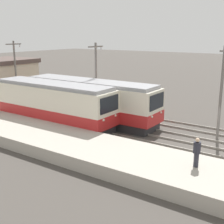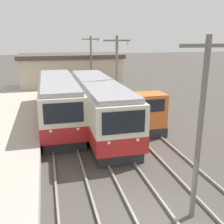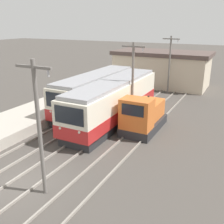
# 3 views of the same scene
# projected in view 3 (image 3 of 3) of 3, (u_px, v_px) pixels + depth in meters

# --- Properties ---
(ground_plane) EXTENTS (200.00, 200.00, 0.00)m
(ground_plane) POSITION_uv_depth(u_px,v_px,m) (22.00, 183.00, 14.19)
(ground_plane) COLOR #47423D
(track_center) EXTENTS (1.54, 60.00, 0.14)m
(track_center) POSITION_uv_depth(u_px,v_px,m) (24.00, 183.00, 14.09)
(track_center) COLOR gray
(track_center) RESTS_ON ground
(track_right) EXTENTS (1.54, 60.00, 0.14)m
(track_right) POSITION_uv_depth(u_px,v_px,m) (70.00, 199.00, 12.79)
(track_right) COLOR gray
(track_right) RESTS_ON ground
(commuter_train_left) EXTENTS (2.84, 11.60, 3.65)m
(commuter_train_left) POSITION_uv_depth(u_px,v_px,m) (96.00, 94.00, 25.18)
(commuter_train_left) COLOR #28282B
(commuter_train_left) RESTS_ON ground
(commuter_train_center) EXTENTS (2.84, 13.11, 3.64)m
(commuter_train_center) POSITION_uv_depth(u_px,v_px,m) (114.00, 102.00, 22.58)
(commuter_train_center) COLOR #28282B
(commuter_train_center) RESTS_ON ground
(shunting_locomotive) EXTENTS (2.40, 5.02, 3.00)m
(shunting_locomotive) POSITION_uv_depth(u_px,v_px,m) (143.00, 116.00, 20.73)
(shunting_locomotive) COLOR #28282B
(shunting_locomotive) RESTS_ON ground
(catenary_mast_near) EXTENTS (2.00, 0.20, 6.77)m
(catenary_mast_near) POSITION_uv_depth(u_px,v_px,m) (39.00, 125.00, 12.20)
(catenary_mast_near) COLOR slate
(catenary_mast_near) RESTS_ON ground
(catenary_mast_mid) EXTENTS (2.00, 0.20, 6.77)m
(catenary_mast_mid) POSITION_uv_depth(u_px,v_px,m) (133.00, 80.00, 21.62)
(catenary_mast_mid) COLOR slate
(catenary_mast_mid) RESTS_ON ground
(catenary_mast_far) EXTENTS (2.00, 0.20, 6.77)m
(catenary_mast_far) POSITION_uv_depth(u_px,v_px,m) (170.00, 63.00, 31.04)
(catenary_mast_far) COLOR slate
(catenary_mast_far) RESTS_ON ground
(station_building) EXTENTS (12.60, 6.30, 4.61)m
(station_building) POSITION_uv_depth(u_px,v_px,m) (162.00, 68.00, 35.43)
(station_building) COLOR beige
(station_building) RESTS_ON ground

